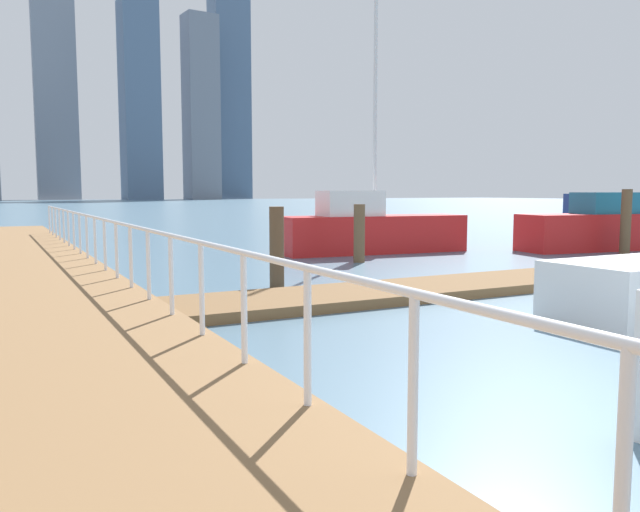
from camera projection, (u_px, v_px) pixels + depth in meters
The scene contains 13 objects.
ground_plane at pixel (154, 248), 22.84m from camera, with size 300.00×300.00×0.00m, color slate.
floating_dock at pixel (502, 282), 13.51m from camera, with size 15.90×2.00×0.18m, color brown.
boardwalk_railing at pixel (116, 235), 11.78m from camera, with size 0.06×29.47×1.08m.
dock_piling_2 at pixel (626, 222), 20.35m from camera, with size 0.32×0.32×2.10m, color brown.
dock_piling_3 at pixel (277, 247), 13.25m from camera, with size 0.31×0.31×1.71m, color brown.
dock_piling_4 at pixel (359, 233), 18.01m from camera, with size 0.32×0.32×1.67m, color brown.
moored_boat_0 at pixel (371, 229), 20.85m from camera, with size 6.44×2.07×10.05m.
moored_boat_3 at pixel (593, 227), 21.81m from camera, with size 5.34×2.34×2.00m.
moored_boat_5 at pixel (606, 223), 26.94m from camera, with size 7.20×1.92×1.94m.
skyline_tower_3 at pixel (53, 51), 162.40m from camera, with size 10.33×10.16×76.10m, color gray.
skyline_tower_4 at pixel (140, 102), 158.36m from camera, with size 8.92×7.39×49.21m, color slate.
skyline_tower_5 at pixel (201, 108), 166.85m from camera, with size 8.33×6.67×48.09m, color slate.
skyline_tower_6 at pixel (229, 76), 183.33m from camera, with size 10.11×10.08×71.37m, color slate.
Camera 1 is at (-5.23, -2.95, 2.01)m, focal length 35.41 mm.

